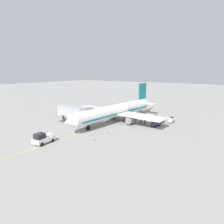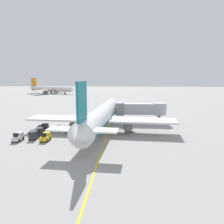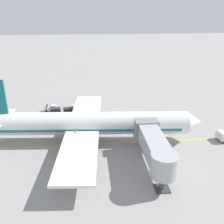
# 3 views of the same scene
# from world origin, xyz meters

# --- Properties ---
(ground_plane) EXTENTS (400.00, 400.00, 0.00)m
(ground_plane) POSITION_xyz_m (0.00, 0.00, 0.00)
(ground_plane) COLOR gray
(gate_lead_in_line) EXTENTS (0.24, 80.00, 0.01)m
(gate_lead_in_line) POSITION_xyz_m (0.00, 0.00, 0.00)
(gate_lead_in_line) COLOR gold
(gate_lead_in_line) RESTS_ON ground
(parked_airliner) EXTENTS (30.31, 37.35, 10.63)m
(parked_airliner) POSITION_xyz_m (-1.25, 0.71, 3.19)
(parked_airliner) COLOR white
(parked_airliner) RESTS_ON ground
(jet_bridge) EXTENTS (12.17, 3.50, 4.98)m
(jet_bridge) POSITION_xyz_m (7.27, 9.60, 3.45)
(jet_bridge) COLOR #A8AAAF
(jet_bridge) RESTS_ON ground
(baggage_tug_lead) EXTENTS (1.32, 2.52, 1.62)m
(baggage_tug_lead) POSITION_xyz_m (-10.39, -6.85, 0.71)
(baggage_tug_lead) COLOR gold
(baggage_tug_lead) RESTS_ON ground
(baggage_tug_trailing) EXTENTS (1.28, 2.50, 1.62)m
(baggage_tug_trailing) POSITION_xyz_m (-15.20, -7.23, 0.71)
(baggage_tug_trailing) COLOR silver
(baggage_tug_trailing) RESTS_ON ground
(baggage_tug_spare) EXTENTS (1.95, 2.75, 1.62)m
(baggage_tug_spare) POSITION_xyz_m (-13.09, -0.93, 0.71)
(baggage_tug_spare) COLOR #1E339E
(baggage_tug_spare) RESTS_ON ground
(baggage_cart_front) EXTENTS (1.61, 2.97, 1.58)m
(baggage_cart_front) POSITION_xyz_m (-12.87, -0.57, 0.95)
(baggage_cart_front) COLOR #4C4C51
(baggage_cart_front) RESTS_ON ground
(baggage_cart_second_in_train) EXTENTS (1.61, 2.97, 1.58)m
(baggage_cart_second_in_train) POSITION_xyz_m (-12.85, -3.27, 0.95)
(baggage_cart_second_in_train) COLOR #4C4C51
(baggage_cart_second_in_train) RESTS_ON ground
(baggage_cart_third_in_train) EXTENTS (1.61, 2.97, 1.58)m
(baggage_cart_third_in_train) POSITION_xyz_m (-12.94, -5.97, 0.95)
(baggage_cart_third_in_train) COLOR #4C4C51
(baggage_cart_third_in_train) RESTS_ON ground
(ground_crew_wing_walker) EXTENTS (0.57, 0.58, 1.69)m
(ground_crew_wing_walker) POSITION_xyz_m (-9.75, -1.13, 0.95)
(ground_crew_wing_walker) COLOR #232328
(ground_crew_wing_walker) RESTS_ON ground
(ground_crew_loader) EXTENTS (0.46, 0.66, 1.69)m
(ground_crew_loader) POSITION_xyz_m (-8.17, -1.99, 0.95)
(ground_crew_loader) COLOR #232328
(ground_crew_loader) RESTS_ON ground
(ground_crew_marshaller) EXTENTS (0.72, 0.34, 1.69)m
(ground_crew_marshaller) POSITION_xyz_m (-5.65, -1.34, 0.95)
(ground_crew_marshaller) COLOR #232328
(ground_crew_marshaller) RESTS_ON ground
(safety_cone_nose_left) EXTENTS (0.36, 0.36, 0.59)m
(safety_cone_nose_left) POSITION_xyz_m (-6.27, 11.34, 0.29)
(safety_cone_nose_left) COLOR black
(safety_cone_nose_left) RESTS_ON ground
(safety_cone_nose_right) EXTENTS (0.36, 0.36, 0.59)m
(safety_cone_nose_right) POSITION_xyz_m (-6.38, 16.88, 0.29)
(safety_cone_nose_right) COLOR black
(safety_cone_nose_right) RESTS_ON ground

